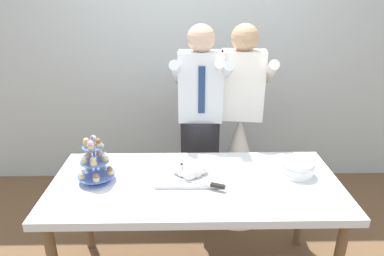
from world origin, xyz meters
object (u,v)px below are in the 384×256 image
object	(u,v)px
cupcake_stand	(95,163)
main_cake_tray	(189,170)
dessert_table	(196,192)
person_bride	(238,154)
plate_stack	(298,168)
person_groom	(200,139)

from	to	relation	value
cupcake_stand	main_cake_tray	bearing A→B (deg)	4.34
dessert_table	main_cake_tray	bearing A→B (deg)	122.32
dessert_table	person_bride	xyz separation A→B (m)	(0.39, 0.75, -0.12)
cupcake_stand	plate_stack	world-z (taller)	cupcake_stand
cupcake_stand	dessert_table	bearing A→B (deg)	-1.85
dessert_table	cupcake_stand	size ratio (longest dim) A/B	5.90
dessert_table	main_cake_tray	size ratio (longest dim) A/B	4.22
dessert_table	person_bride	world-z (taller)	person_bride
cupcake_stand	person_bride	world-z (taller)	person_bride
plate_stack	person_bride	distance (m)	0.77
dessert_table	cupcake_stand	world-z (taller)	cupcake_stand
plate_stack	person_groom	bearing A→B (deg)	133.23
main_cake_tray	person_bride	xyz separation A→B (m)	(0.43, 0.69, -0.24)
plate_stack	person_groom	size ratio (longest dim) A/B	0.13
dessert_table	main_cake_tray	xyz separation A→B (m)	(-0.04, 0.06, 0.12)
plate_stack	person_groom	world-z (taller)	person_groom
cupcake_stand	plate_stack	xyz separation A→B (m)	(1.28, 0.06, -0.07)
dessert_table	plate_stack	size ratio (longest dim) A/B	8.49
dessert_table	plate_stack	distance (m)	0.67
person_bride	main_cake_tray	bearing A→B (deg)	-121.83
dessert_table	person_bride	distance (m)	0.85
main_cake_tray	plate_stack	xyz separation A→B (m)	(0.70, 0.01, 0.01)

